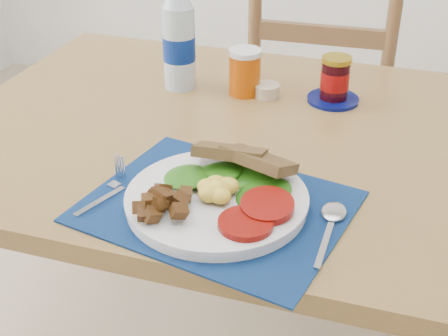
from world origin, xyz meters
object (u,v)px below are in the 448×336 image
object	(u,v)px
water_bottle	(179,41)
jam_on_saucer	(335,82)
breakfast_plate	(212,196)
chair_far	(322,71)
juice_glass	(245,73)

from	to	relation	value
water_bottle	jam_on_saucer	distance (m)	0.36
breakfast_plate	water_bottle	xyz separation A→B (m)	(-0.23, 0.46, 0.09)
chair_far	breakfast_plate	bearing A→B (deg)	86.74
breakfast_plate	water_bottle	world-z (taller)	water_bottle
water_bottle	juice_glass	bearing A→B (deg)	3.17
water_bottle	chair_far	bearing A→B (deg)	66.24
breakfast_plate	jam_on_saucer	bearing A→B (deg)	81.07
water_bottle	juice_glass	xyz separation A→B (m)	(0.16, 0.01, -0.06)
chair_far	breakfast_plate	xyz separation A→B (m)	(-0.02, -1.03, 0.17)
breakfast_plate	jam_on_saucer	size ratio (longest dim) A/B	2.58
breakfast_plate	juice_glass	size ratio (longest dim) A/B	3.01
juice_glass	water_bottle	bearing A→B (deg)	-176.83
chair_far	jam_on_saucer	distance (m)	0.58
breakfast_plate	jam_on_saucer	xyz separation A→B (m)	(0.12, 0.49, 0.02)
chair_far	juice_glass	size ratio (longest dim) A/B	12.04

